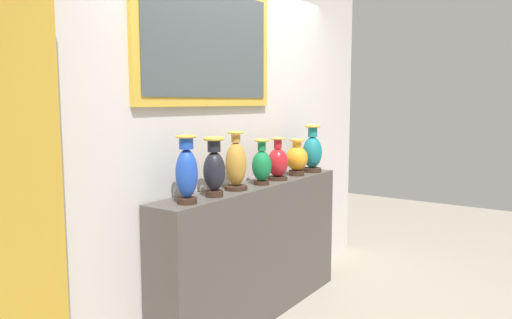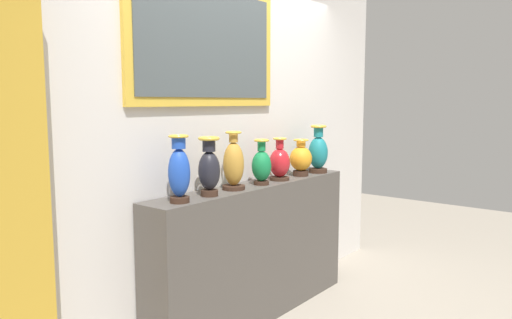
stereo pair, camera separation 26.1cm
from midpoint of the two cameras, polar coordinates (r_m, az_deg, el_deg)
The scene contains 11 objects.
ground_plane at distance 3.85m, azimuth 2.04°, elevation -18.02°, with size 10.08×10.08×0.00m, color gray.
display_shelf at distance 3.66m, azimuth 2.07°, elevation -10.80°, with size 1.97×0.30×1.02m, color #4C4742.
back_wall at distance 3.61m, azimuth -0.62°, elevation 5.54°, with size 4.08×0.14×3.04m.
curtain_gold at distance 2.48m, azimuth -24.75°, elevation -6.66°, with size 0.40×0.08×2.13m, color gold.
vase_sapphire at distance 2.89m, azimuth -6.53°, elevation -1.39°, with size 0.13×0.13×0.41m.
vase_onyx at distance 3.08m, azimuth -3.15°, elevation -1.03°, with size 0.14×0.14×0.38m.
vase_ochre at distance 3.30m, azimuth -0.41°, elevation -0.62°, with size 0.16×0.16×0.40m.
vase_emerald at distance 3.50m, azimuth 2.78°, elevation -0.68°, with size 0.14×0.14×0.33m.
vase_crimson at distance 3.72m, azimuth 4.81°, elevation -0.40°, with size 0.16×0.16×0.33m.
vase_amber at distance 3.95m, azimuth 7.21°, elevation 0.07°, with size 0.18×0.18×0.30m.
vase_teal at distance 4.15m, azimuth 9.14°, elevation 0.86°, with size 0.16×0.16×0.41m.
Camera 2 is at (-2.73, -2.19, 1.62)m, focal length 33.86 mm.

